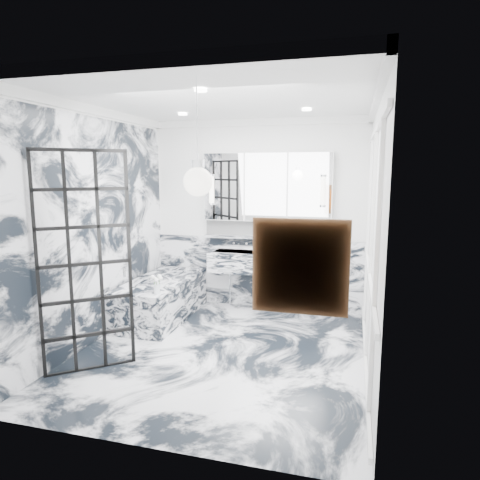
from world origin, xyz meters
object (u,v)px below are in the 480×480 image
(trough_sink, at_px, (264,263))
(mirror_cabinet, at_px, (267,187))
(bathtub, at_px, (162,299))
(crittall_door, at_px, (85,264))

(trough_sink, height_order, mirror_cabinet, mirror_cabinet)
(trough_sink, relative_size, bathtub, 0.97)
(trough_sink, bearing_deg, crittall_door, -120.12)
(crittall_door, bearing_deg, bathtub, 49.81)
(bathtub, bearing_deg, trough_sink, 26.48)
(crittall_door, height_order, trough_sink, crittall_door)
(trough_sink, xyz_separation_m, mirror_cabinet, (-0.00, 0.17, 1.09))
(mirror_cabinet, distance_m, bathtub, 2.20)
(trough_sink, bearing_deg, mirror_cabinet, 90.00)
(trough_sink, distance_m, bathtub, 1.55)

